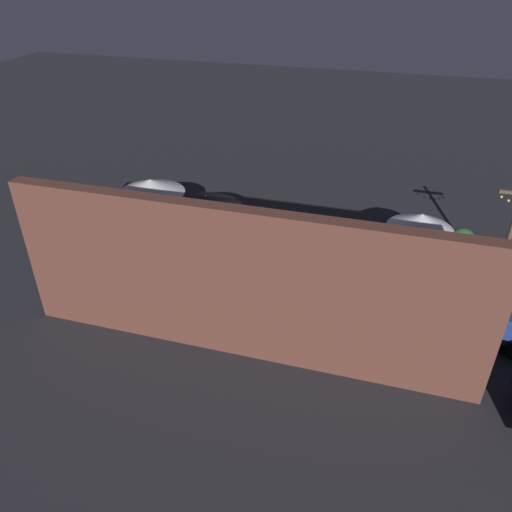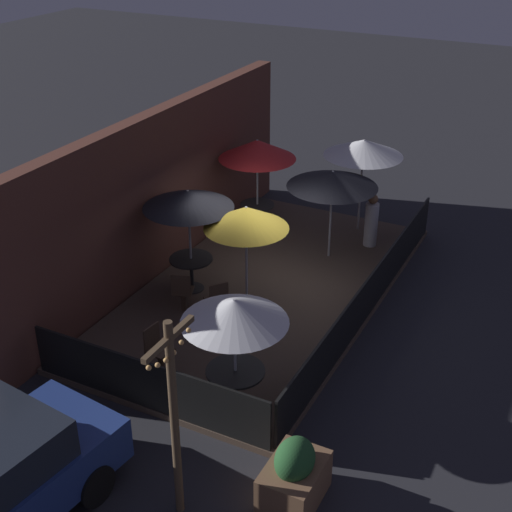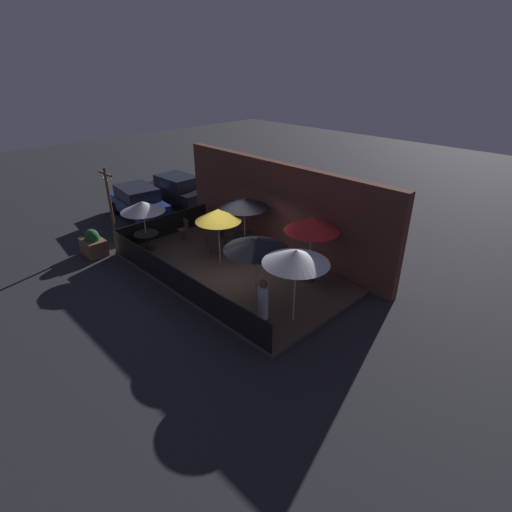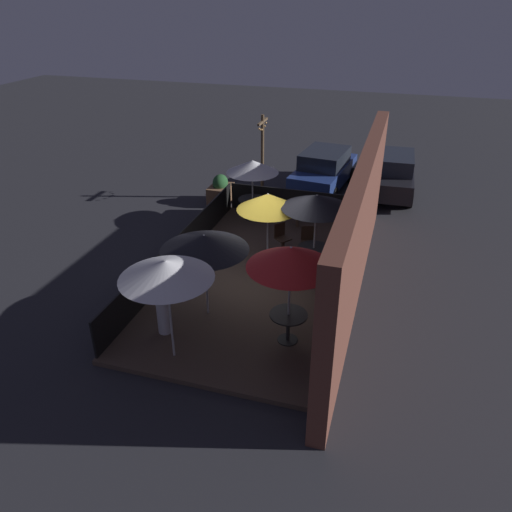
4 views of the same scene
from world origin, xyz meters
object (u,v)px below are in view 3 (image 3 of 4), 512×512
patio_umbrella_2 (244,203)px  planter_box (93,244)px  dining_table_2 (245,239)px  patio_umbrella_0 (312,224)px  patron_0 (263,301)px  dining_table_0 (309,266)px  patio_chair_0 (224,237)px  parked_car_0 (138,202)px  patio_umbrella_5 (296,257)px  patio_umbrella_3 (256,244)px  patio_umbrella_4 (218,215)px  light_post (110,200)px  parked_car_1 (178,190)px  patio_chair_2 (209,243)px  patio_umbrella_1 (142,206)px  patio_chair_1 (184,229)px  dining_table_1 (146,236)px

patio_umbrella_2 → planter_box: patio_umbrella_2 is taller
dining_table_2 → planter_box: size_ratio=0.85×
patio_umbrella_0 → patron_0: patio_umbrella_0 is taller
dining_table_0 → patron_0: size_ratio=0.64×
patio_chair_0 → planter_box: size_ratio=0.84×
patron_0 → planter_box: 8.37m
parked_car_0 → patio_chair_0: bearing=12.7°
patio_umbrella_2 → patio_umbrella_5: bearing=-25.9°
patio_umbrella_0 → patio_umbrella_3: (-0.49, -2.16, -0.20)m
planter_box → patio_umbrella_0: bearing=30.3°
patio_umbrella_5 → patron_0: bearing=-142.3°
patio_umbrella_4 → parked_car_0: patio_umbrella_4 is taller
dining_table_0 → patron_0: 2.89m
patio_chair_0 → light_post: light_post is taller
dining_table_2 → parked_car_1: size_ratio=0.23×
patio_umbrella_4 → dining_table_0: (3.27, 1.41, -1.41)m
patio_chair_0 → light_post: (-4.40, -2.70, 1.20)m
patio_umbrella_0 → patron_0: bearing=-79.8°
parked_car_0 → planter_box: bearing=-47.5°
patio_umbrella_2 → patio_chair_2: size_ratio=2.50×
patio_umbrella_2 → patio_chair_0: bearing=-159.5°
patio_umbrella_1 → patio_umbrella_5: (7.56, 0.52, 0.29)m
patio_umbrella_2 → parked_car_1: size_ratio=0.58×
patio_umbrella_5 → patio_umbrella_1: bearing=-176.1°
patron_0 → patio_umbrella_5: bearing=144.2°
patio_umbrella_0 → patio_chair_1: 6.42m
patio_chair_1 → parked_car_0: (-4.07, 0.09, 0.22)m
parked_car_0 → parked_car_1: (-0.31, 2.60, -0.00)m
patio_umbrella_0 → dining_table_1: bearing=-156.2°
patio_umbrella_3 → patio_chair_1: (-5.61, 1.08, -1.46)m
patio_umbrella_3 → parked_car_0: size_ratio=0.51×
patio_umbrella_1 → patio_umbrella_2: bearing=42.0°
patio_umbrella_0 → patio_chair_0: patio_umbrella_0 is taller
patio_chair_0 → patio_umbrella_4: bearing=-68.1°
patio_chair_2 → planter_box: bearing=171.0°
patio_umbrella_0 → patio_chair_2: patio_umbrella_0 is taller
parked_car_1 → patio_umbrella_1: bearing=-48.2°
patio_umbrella_1 → patio_chair_0: (2.13, 2.39, -1.38)m
patio_chair_0 → patio_chair_1: size_ratio=1.00×
patron_0 → patio_chair_1: bearing=-88.5°
planter_box → parked_car_1: parked_car_1 is taller
patio_umbrella_3 → patio_chair_2: (-3.69, 0.95, -1.46)m
patio_umbrella_0 → patio_chair_1: patio_umbrella_0 is taller
patio_umbrella_5 → patio_chair_0: (-5.43, 1.87, -1.68)m
patio_umbrella_1 → dining_table_2: size_ratio=2.24×
dining_table_0 → patio_chair_1: (-6.11, -1.08, -0.07)m
patron_0 → light_post: light_post is taller
patio_umbrella_4 → patio_chair_1: bearing=173.4°
patio_umbrella_2 → parked_car_0: (-6.89, -0.92, -1.41)m
parked_car_0 → parked_car_1: 2.62m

